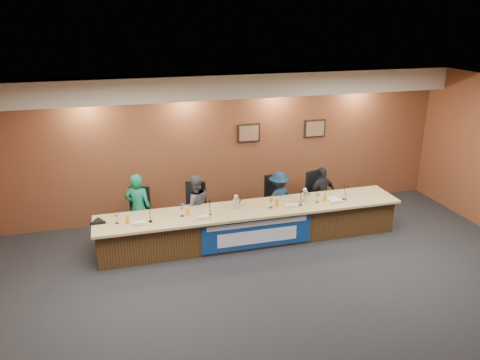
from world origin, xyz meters
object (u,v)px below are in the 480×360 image
(banner, at_px, (258,233))
(office_chair_d, at_px, (319,198))
(dais_body, at_px, (251,225))
(office_chair_c, at_px, (277,203))
(office_chair_a, at_px, (139,218))
(speakerphone, at_px, (98,222))
(panelist_b, at_px, (195,206))
(carafe_right, at_px, (305,197))
(panelist_c, at_px, (279,199))
(panelist_a, at_px, (138,209))
(office_chair_b, at_px, (195,212))
(panelist_d, at_px, (322,194))
(carafe_mid, at_px, (236,203))

(banner, relative_size, office_chair_d, 4.58)
(dais_body, distance_m, office_chair_c, 1.03)
(office_chair_a, bearing_deg, speakerphone, -127.28)
(panelist_b, bearing_deg, office_chair_a, -12.12)
(office_chair_d, bearing_deg, panelist_b, 163.33)
(panelist_b, height_order, speakerphone, panelist_b)
(office_chair_c, bearing_deg, carafe_right, -68.62)
(dais_body, relative_size, carafe_right, 23.93)
(panelist_c, bearing_deg, office_chair_a, -15.01)
(banner, height_order, panelist_b, panelist_b)
(office_chair_c, relative_size, carafe_right, 1.91)
(panelist_a, bearing_deg, office_chair_b, -151.15)
(banner, relative_size, carafe_right, 8.77)
(panelist_a, xyz_separation_m, office_chair_c, (2.95, 0.10, -0.25))
(speakerphone, bearing_deg, office_chair_b, 17.94)
(panelist_d, xyz_separation_m, carafe_mid, (-2.10, -0.55, 0.25))
(panelist_d, xyz_separation_m, office_chair_a, (-3.96, 0.10, -0.14))
(panelist_d, xyz_separation_m, office_chair_d, (0.00, 0.10, -0.14))
(panelist_b, xyz_separation_m, speakerphone, (-1.90, -0.51, 0.11))
(carafe_mid, distance_m, speakerphone, 2.62)
(panelist_a, height_order, speakerphone, panelist_a)
(carafe_mid, bearing_deg, banner, -53.47)
(carafe_right, bearing_deg, panelist_c, 117.63)
(banner, xyz_separation_m, speakerphone, (-2.93, 0.46, 0.40))
(banner, xyz_separation_m, panelist_c, (0.78, 0.98, 0.23))
(panelist_a, xyz_separation_m, office_chair_a, (0.00, 0.10, -0.25))
(panelist_c, height_order, office_chair_b, panelist_c)
(banner, bearing_deg, office_chair_c, 54.06)
(dais_body, height_order, office_chair_a, dais_body)
(panelist_c, bearing_deg, panelist_d, 166.93)
(office_chair_b, relative_size, speakerphone, 1.50)
(carafe_mid, bearing_deg, office_chair_a, 160.65)
(speakerphone, bearing_deg, panelist_c, 7.89)
(panelist_d, relative_size, carafe_right, 4.95)
(panelist_a, xyz_separation_m, panelist_d, (3.96, 0.00, -0.11))
(panelist_c, bearing_deg, panelist_b, -13.07)
(dais_body, bearing_deg, office_chair_c, 40.30)
(office_chair_c, bearing_deg, dais_body, -142.58)
(office_chair_d, bearing_deg, carafe_mid, 178.51)
(office_chair_b, bearing_deg, panelist_c, 16.85)
(banner, relative_size, panelist_a, 1.51)
(office_chair_a, distance_m, speakerphone, 1.02)
(carafe_right, bearing_deg, banner, -162.08)
(carafe_mid, xyz_separation_m, speakerphone, (-2.62, 0.04, -0.09))
(office_chair_b, distance_m, carafe_mid, 1.04)
(office_chair_c, bearing_deg, office_chair_b, 177.12)
(office_chair_a, xyz_separation_m, office_chair_d, (3.96, 0.00, 0.00))
(panelist_d, bearing_deg, panelist_a, -15.27)
(office_chair_c, bearing_deg, office_chair_d, -2.88)
(banner, relative_size, panelist_c, 1.79)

